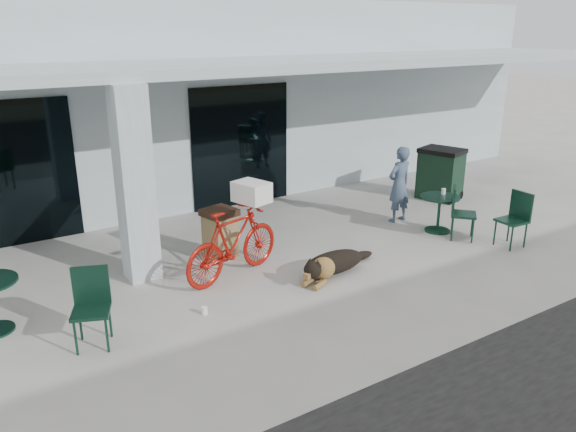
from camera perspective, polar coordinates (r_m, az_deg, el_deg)
ground at (r=8.29m, az=0.81°, el=-9.46°), size 80.00×80.00×0.00m
building at (r=15.23m, az=-17.47°, el=11.62°), size 22.00×7.00×4.50m
storefront_glass_right at (r=12.77m, az=-4.80°, el=7.08°), size 2.40×0.06×2.70m
column at (r=9.07m, az=-15.28°, el=3.00°), size 0.50×0.50×3.12m
overhang at (r=10.52m, az=-10.35°, el=14.59°), size 22.00×2.80×0.18m
bicycle at (r=9.12m, az=-5.61°, el=-2.75°), size 2.05×1.09×1.18m
laundry_basket at (r=9.17m, az=-3.72°, el=2.45°), size 0.56×0.66×0.33m
dog at (r=9.34m, az=4.66°, el=-4.61°), size 1.42×0.93×0.45m
cup_near_dog at (r=8.23m, az=-8.49°, el=-9.47°), size 0.12×0.12×0.11m
cafe_chair_near at (r=7.61m, az=-19.38°, el=-9.01°), size 0.62×0.64×1.03m
cafe_table_far at (r=11.58m, az=15.06°, el=0.21°), size 0.89×0.89×0.73m
cafe_chair_far_a at (r=11.25m, az=17.41°, el=0.24°), size 0.68×0.69×1.02m
cafe_chair_far_b at (r=11.17m, az=21.79°, el=-0.38°), size 0.53×0.49×1.03m
person at (r=11.88m, az=11.23°, el=3.16°), size 0.61×0.43×1.60m
cup_on_table at (r=11.63m, az=15.51°, el=2.42°), size 0.10×0.10×0.12m
trash_receptacle at (r=9.98m, az=-6.91°, el=-1.75°), size 0.63×0.63×0.90m
wheeled_bin at (r=13.78m, az=15.22°, el=4.17°), size 0.99×1.13×1.21m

